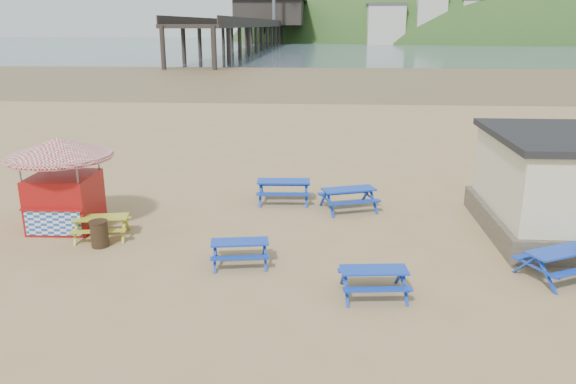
# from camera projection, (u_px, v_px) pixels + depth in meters

# --- Properties ---
(ground) EXTENTS (400.00, 400.00, 0.00)m
(ground) POSITION_uv_depth(u_px,v_px,m) (266.00, 237.00, 17.17)
(ground) COLOR tan
(ground) RESTS_ON ground
(wet_sand) EXTENTS (400.00, 400.00, 0.00)m
(wet_sand) POSITION_uv_depth(u_px,v_px,m) (313.00, 77.00, 69.74)
(wet_sand) COLOR brown
(wet_sand) RESTS_ON ground
(sea) EXTENTS (400.00, 400.00, 0.00)m
(sea) POSITION_uv_depth(u_px,v_px,m) (322.00, 45.00, 179.65)
(sea) COLOR #465864
(sea) RESTS_ON ground
(picnic_table_blue_a) EXTENTS (1.99, 1.63, 0.80)m
(picnic_table_blue_a) POSITION_uv_depth(u_px,v_px,m) (284.00, 191.00, 20.49)
(picnic_table_blue_a) COLOR #0C1FA2
(picnic_table_blue_a) RESTS_ON ground
(picnic_table_blue_c) EXTENTS (2.20, 1.98, 0.77)m
(picnic_table_blue_c) POSITION_uv_depth(u_px,v_px,m) (348.00, 199.00, 19.60)
(picnic_table_blue_c) COLOR #0C1FA2
(picnic_table_blue_c) RESTS_ON ground
(picnic_table_blue_d) EXTENTS (1.72, 1.47, 0.65)m
(picnic_table_blue_d) POSITION_uv_depth(u_px,v_px,m) (240.00, 252.00, 15.18)
(picnic_table_blue_d) COLOR #0C1FA2
(picnic_table_blue_d) RESTS_ON ground
(picnic_table_blue_e) EXTENTS (1.71, 1.44, 0.67)m
(picnic_table_blue_e) POSITION_uv_depth(u_px,v_px,m) (373.00, 282.00, 13.41)
(picnic_table_blue_e) COLOR #0C1FA2
(picnic_table_blue_e) RESTS_ON ground
(picnic_table_blue_f) EXTENTS (2.24, 2.09, 0.75)m
(picnic_table_blue_f) POSITION_uv_depth(u_px,v_px,m) (559.00, 264.00, 14.30)
(picnic_table_blue_f) COLOR #0C1FA2
(picnic_table_blue_f) RESTS_ON ground
(picnic_table_yellow) EXTENTS (1.81, 1.56, 0.67)m
(picnic_table_yellow) POSITION_uv_depth(u_px,v_px,m) (102.00, 227.00, 17.04)
(picnic_table_yellow) COLOR #83B019
(picnic_table_yellow) RESTS_ON ground
(ice_cream_kiosk) EXTENTS (3.36, 3.36, 2.93)m
(ice_cream_kiosk) POSITION_uv_depth(u_px,v_px,m) (62.00, 171.00, 17.47)
(ice_cream_kiosk) COLOR maroon
(ice_cream_kiosk) RESTS_ON ground
(litter_bin) EXTENTS (0.54, 0.54, 0.79)m
(litter_bin) POSITION_uv_depth(u_px,v_px,m) (99.00, 234.00, 16.32)
(litter_bin) COLOR #342517
(litter_bin) RESTS_ON ground
(pier) EXTENTS (24.00, 220.00, 39.29)m
(pier) POSITION_uv_depth(u_px,v_px,m) (269.00, 27.00, 187.14)
(pier) COLOR black
(pier) RESTS_ON ground
(headland_town) EXTENTS (264.00, 144.00, 108.00)m
(headland_town) POSITION_uv_depth(u_px,v_px,m) (540.00, 65.00, 233.59)
(headland_town) COLOR #2D4C1E
(headland_town) RESTS_ON ground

